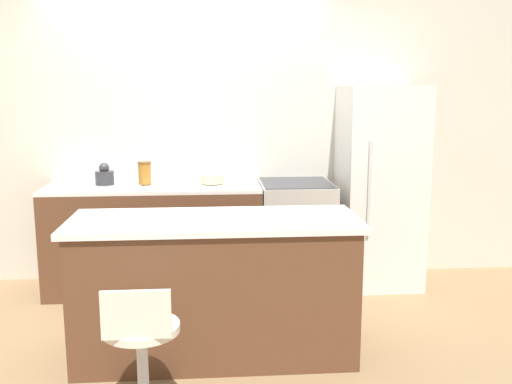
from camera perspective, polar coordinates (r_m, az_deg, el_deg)
name	(u,v)px	position (r m, az deg, el deg)	size (l,w,h in m)	color
ground_plane	(186,301)	(4.82, -6.99, -10.82)	(14.00, 14.00, 0.00)	#8E704C
wall_back	(186,137)	(5.22, -6.98, 5.52)	(8.00, 0.06, 2.60)	beige
back_counter	(155,237)	(5.03, -10.05, -4.48)	(1.81, 0.66, 0.93)	brown
kitchen_island	(215,287)	(3.76, -4.09, -9.44)	(1.84, 0.70, 0.92)	brown
oven_range	(296,234)	(5.05, 3.99, -4.23)	(0.63, 0.67, 0.93)	#B7B2A8
refrigerator	(379,187)	(5.13, 12.24, 0.53)	(0.68, 0.68, 1.76)	silver
stool_chair	(142,353)	(3.13, -11.37, -15.55)	(0.40, 0.40, 0.77)	#B7B7BC
kettle	(105,176)	(4.99, -14.91, 1.56)	(0.16, 0.16, 0.19)	#333338
mixing_bowl	(212,179)	(4.91, -4.39, 1.31)	(0.20, 0.20, 0.07)	#C1B28E
canister_jar	(145,173)	(4.93, -11.07, 1.89)	(0.11, 0.11, 0.19)	#9E6623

